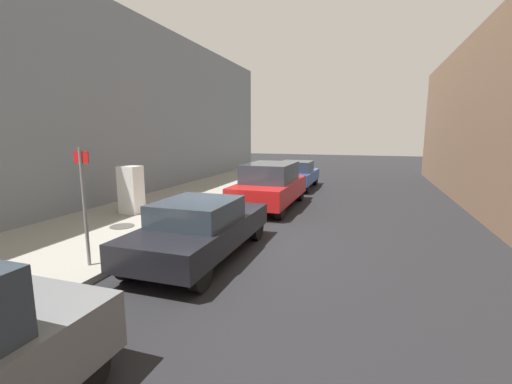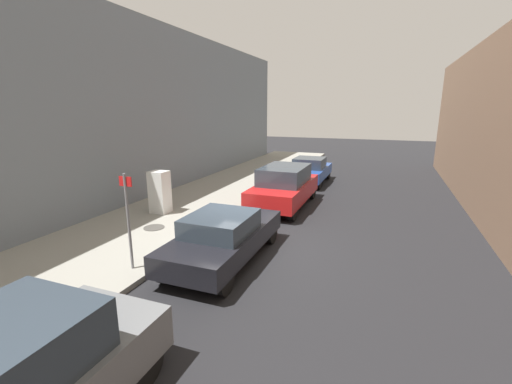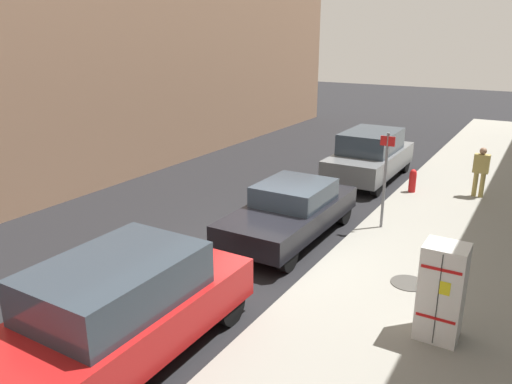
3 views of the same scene
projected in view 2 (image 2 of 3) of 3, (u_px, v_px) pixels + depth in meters
ground_plane at (244, 247)px, 10.44m from camera, size 80.00×80.00×0.00m
sidewalk_slab at (142, 229)px, 11.76m from camera, size 4.75×44.00×0.14m
building_facade_near at (54, 112)px, 12.01m from camera, size 2.04×39.60×7.94m
discarded_refrigerator at (160, 192)px, 13.23m from camera, size 0.67×0.61×1.63m
manhole_cover at (154, 228)px, 11.68m from camera, size 0.70×0.70×0.02m
street_sign_post at (128, 217)px, 8.41m from camera, size 0.36×0.07×2.46m
parked_sedan_dark at (224, 236)px, 9.32m from camera, size 1.82×4.47×1.39m
parked_suv_red at (284, 186)px, 14.53m from camera, size 1.96×4.70×1.74m
parked_hatchback_blue at (310, 170)px, 19.15m from camera, size 1.80×4.03×1.45m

